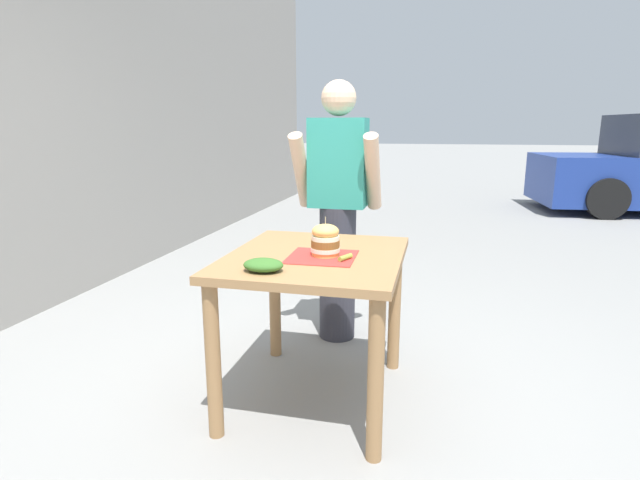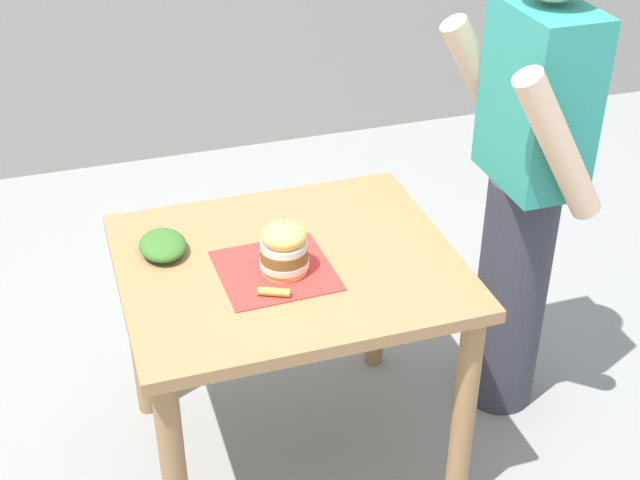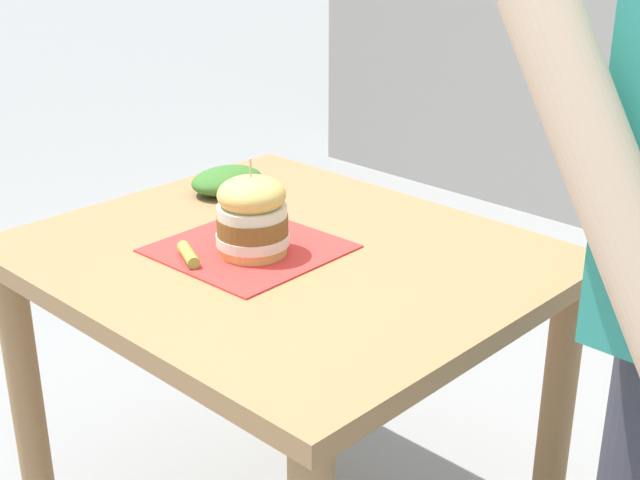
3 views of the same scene
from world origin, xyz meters
name	(u,v)px [view 2 (image 2 of 3)]	position (x,y,z in m)	size (l,w,h in m)	color
ground_plane	(292,451)	(0.00, 0.00, 0.00)	(80.00, 80.00, 0.00)	gray
patio_table	(289,298)	(0.00, 0.00, 0.65)	(0.86, 0.99, 0.79)	#9E7247
serving_paper	(275,270)	(0.05, -0.05, 0.79)	(0.32, 0.32, 0.00)	red
sandwich	(284,248)	(0.06, -0.03, 0.87)	(0.14, 0.14, 0.19)	#E5B25B
pickle_spear	(274,292)	(0.17, -0.09, 0.80)	(0.02, 0.02, 0.09)	#8EA83D
side_salad	(163,245)	(-0.15, -0.34, 0.81)	(0.18, 0.14, 0.06)	#386B28
diner_across_table	(525,183)	(-0.05, 0.80, 0.88)	(0.55, 0.35, 1.69)	#33333D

